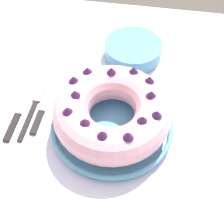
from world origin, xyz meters
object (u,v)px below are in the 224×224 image
object	(u,v)px
serving_dish	(112,126)
bundt_cake	(112,112)
serving_knife	(18,115)
cake_knife	(41,112)
side_bowl	(131,50)
fork	(33,109)

from	to	relation	value
serving_dish	bundt_cake	size ratio (longest dim) A/B	1.08
serving_knife	cake_knife	distance (m)	0.06
serving_dish	cake_knife	distance (m)	0.20
side_bowl	fork	bearing A→B (deg)	-132.12
fork	side_bowl	size ratio (longest dim) A/B	1.05
bundt_cake	serving_knife	size ratio (longest dim) A/B	1.45
serving_dish	serving_knife	distance (m)	0.25
serving_knife	side_bowl	bearing A→B (deg)	41.90
fork	serving_knife	distance (m)	0.04
side_bowl	serving_knife	bearing A→B (deg)	-132.97
fork	cake_knife	size ratio (longest dim) A/B	1.08
serving_dish	serving_knife	size ratio (longest dim) A/B	1.57
bundt_cake	cake_knife	world-z (taller)	bundt_cake
bundt_cake	fork	world-z (taller)	bundt_cake
cake_knife	side_bowl	world-z (taller)	side_bowl
side_bowl	cake_knife	bearing A→B (deg)	-128.07
bundt_cake	serving_knife	distance (m)	0.26
fork	side_bowl	world-z (taller)	side_bowl
cake_knife	serving_dish	bearing A→B (deg)	-4.31
serving_knife	fork	bearing A→B (deg)	34.98
fork	side_bowl	bearing A→B (deg)	51.85
serving_dish	fork	size ratio (longest dim) A/B	1.67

